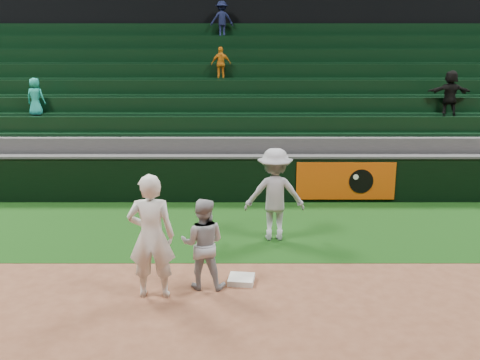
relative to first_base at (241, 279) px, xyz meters
name	(u,v)px	position (x,y,z in m)	size (l,w,h in m)	color
ground	(228,284)	(-0.24, -0.07, -0.05)	(70.00, 70.00, 0.00)	brown
foul_grass	(231,227)	(-0.24, 2.93, -0.05)	(36.00, 4.20, 0.01)	black
upper_deck	(235,4)	(-0.24, 17.38, 5.95)	(40.00, 12.00, 12.00)	black
first_base	(241,279)	(0.00, 0.00, 0.00)	(0.44, 0.44, 0.10)	white
first_baseman	(151,236)	(-1.46, -0.52, 0.99)	(0.76, 0.50, 2.08)	white
baserunner	(203,244)	(-0.65, -0.18, 0.74)	(0.77, 0.60, 1.58)	#A8ABB2
base_coach	(275,194)	(0.71, 2.19, 0.95)	(1.28, 0.73, 1.97)	#A1A4AF
field_wall	(233,178)	(-0.21, 5.13, 0.58)	(36.00, 0.45, 1.25)	black
stadium_seating	(234,120)	(-0.24, 8.90, 1.65)	(36.00, 5.95, 5.60)	#3C3D3F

